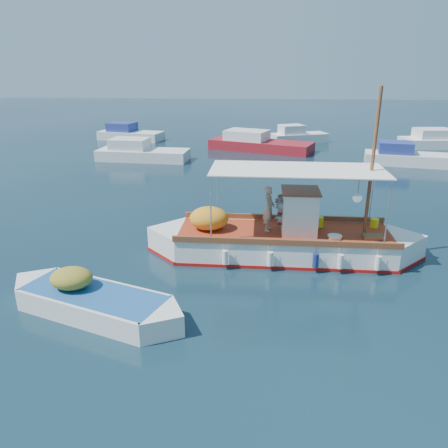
{
  "coord_description": "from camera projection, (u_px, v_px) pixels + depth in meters",
  "views": [
    {
      "loc": [
        -0.44,
        -14.73,
        6.83
      ],
      "look_at": [
        -1.45,
        0.0,
        1.41
      ],
      "focal_mm": 35.0,
      "sensor_mm": 36.0,
      "label": 1
    }
  ],
  "objects": [
    {
      "name": "bg_boat_n",
      "position": [
        258.0,
        144.0,
        36.69
      ],
      "size": [
        8.99,
        5.71,
        1.8
      ],
      "rotation": [
        0.0,
        0.0,
        -0.37
      ],
      "color": "maroon",
      "rests_on": "ground"
    },
    {
      "name": "fishing_caique",
      "position": [
        282.0,
        241.0,
        16.45
      ],
      "size": [
        10.45,
        3.08,
        6.37
      ],
      "rotation": [
        0.0,
        0.0,
        -0.02
      ],
      "color": "white",
      "rests_on": "ground"
    },
    {
      "name": "bg_boat_ne",
      "position": [
        404.0,
        158.0,
        31.45
      ],
      "size": [
        6.11,
        3.32,
        1.8
      ],
      "rotation": [
        0.0,
        0.0,
        -0.2
      ],
      "color": "silver",
      "rests_on": "ground"
    },
    {
      "name": "bg_boat_e",
      "position": [
        442.0,
        142.0,
        37.93
      ],
      "size": [
        7.51,
        3.3,
        1.8
      ],
      "rotation": [
        0.0,
        0.0,
        0.1
      ],
      "color": "silver",
      "rests_on": "ground"
    },
    {
      "name": "bg_boat_far_n",
      "position": [
        297.0,
        137.0,
        40.41
      ],
      "size": [
        5.58,
        3.63,
        1.8
      ],
      "rotation": [
        0.0,
        0.0,
        0.34
      ],
      "color": "silver",
      "rests_on": "ground"
    },
    {
      "name": "bg_boat_far_w",
      "position": [
        129.0,
        135.0,
        41.72
      ],
      "size": [
        6.43,
        3.63,
        1.8
      ],
      "rotation": [
        0.0,
        0.0,
        -0.23
      ],
      "color": "silver",
      "rests_on": "ground"
    },
    {
      "name": "dinghy",
      "position": [
        93.0,
        303.0,
        12.66
      ],
      "size": [
        5.62,
        3.1,
        1.47
      ],
      "rotation": [
        0.0,
        0.0,
        -0.36
      ],
      "color": "white",
      "rests_on": "ground"
    },
    {
      "name": "bg_boat_nw",
      "position": [
        140.0,
        154.0,
        32.87
      ],
      "size": [
        6.97,
        3.0,
        1.8
      ],
      "rotation": [
        0.0,
        0.0,
        -0.09
      ],
      "color": "silver",
      "rests_on": "ground"
    },
    {
      "name": "ground",
      "position": [
        263.0,
        261.0,
        16.12
      ],
      "size": [
        160.0,
        160.0,
        0.0
      ],
      "primitive_type": "plane",
      "color": "black",
      "rests_on": "ground"
    }
  ]
}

